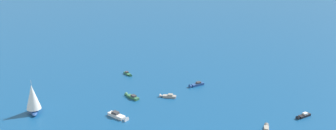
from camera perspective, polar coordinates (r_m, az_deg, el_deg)
name	(u,v)px	position (r m, az deg, el deg)	size (l,w,h in m)	color
sailboat_near_centre	(33,98)	(177.05, -18.37, -4.46)	(7.90, 11.12, 13.98)	#23478C
motorboat_far_port	(119,116)	(167.31, -6.88, -7.13)	(4.16, 10.06, 2.84)	white
motorboat_far_stbd	(167,96)	(184.21, -0.12, -4.36)	(6.11, 6.96, 2.15)	#9E9993
motorboat_inshore	(131,96)	(184.47, -5.15, -4.39)	(2.56, 8.10, 2.32)	#33704C
motorboat_trailing	(196,85)	(196.52, 3.90, -2.76)	(8.12, 3.45, 2.29)	#23478C
motorboat_ahead	(266,128)	(162.21, 13.58, -8.60)	(6.85, 5.46, 2.04)	#9E9993
motorboat_mid_cluster	(303,116)	(175.57, 18.31, -6.78)	(7.32, 3.02, 2.06)	black
motorboat_outer_ring_a	(128,74)	(210.37, -5.60, -1.26)	(2.68, 6.66, 1.88)	#33704C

